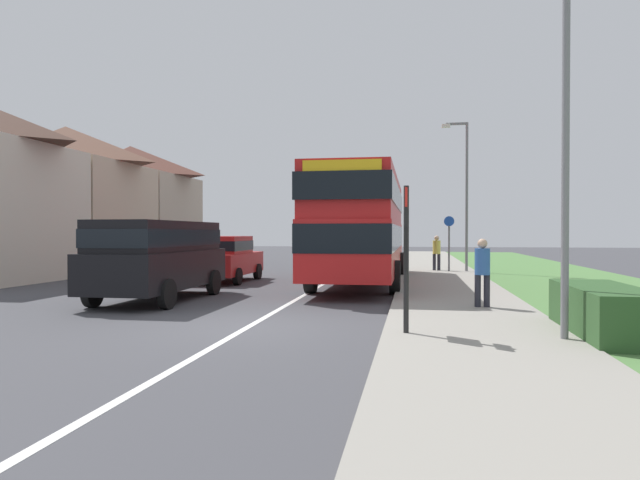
% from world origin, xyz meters
% --- Properties ---
extents(ground_plane, '(120.00, 120.00, 0.00)m').
position_xyz_m(ground_plane, '(0.00, 0.00, 0.00)').
color(ground_plane, '#424247').
extents(lane_marking_centre, '(0.14, 60.00, 0.01)m').
position_xyz_m(lane_marking_centre, '(0.00, 8.00, 0.00)').
color(lane_marking_centre, silver).
rests_on(lane_marking_centre, ground_plane).
extents(pavement_near_side, '(3.20, 68.00, 0.12)m').
position_xyz_m(pavement_near_side, '(4.20, 6.00, 0.06)').
color(pavement_near_side, gray).
rests_on(pavement_near_side, ground_plane).
extents(grass_verge_seaward, '(6.00, 68.00, 0.08)m').
position_xyz_m(grass_verge_seaward, '(8.50, 6.00, 0.04)').
color(grass_verge_seaward, '#517F42').
rests_on(grass_verge_seaward, ground_plane).
extents(roadside_hedge, '(1.10, 3.05, 0.90)m').
position_xyz_m(roadside_hedge, '(6.30, -0.36, 0.45)').
color(roadside_hedge, '#2D5128').
rests_on(roadside_hedge, ground_plane).
extents(double_decker_bus, '(2.80, 11.11, 3.70)m').
position_xyz_m(double_decker_bus, '(1.33, 9.01, 2.14)').
color(double_decker_bus, red).
rests_on(double_decker_bus, ground_plane).
extents(parked_van_black, '(2.11, 5.00, 2.11)m').
position_xyz_m(parked_van_black, '(-3.57, 3.48, 1.26)').
color(parked_van_black, black).
rests_on(parked_van_black, ground_plane).
extents(parked_car_red, '(1.93, 4.01, 1.67)m').
position_xyz_m(parked_car_red, '(-3.71, 9.10, 0.92)').
color(parked_car_red, '#B21E1E').
rests_on(parked_car_red, ground_plane).
extents(pedestrian_at_stop, '(0.34, 0.34, 1.67)m').
position_xyz_m(pedestrian_at_stop, '(4.66, 2.69, 0.98)').
color(pedestrian_at_stop, '#23232D').
rests_on(pedestrian_at_stop, ground_plane).
extents(pedestrian_walking_away, '(0.34, 0.34, 1.67)m').
position_xyz_m(pedestrian_walking_away, '(4.11, 14.96, 0.98)').
color(pedestrian_walking_away, '#23232D').
rests_on(pedestrian_walking_away, ground_plane).
extents(bus_stop_sign, '(0.09, 0.52, 2.60)m').
position_xyz_m(bus_stop_sign, '(3.00, -0.88, 1.54)').
color(bus_stop_sign, black).
rests_on(bus_stop_sign, ground_plane).
extents(cycle_route_sign, '(0.44, 0.08, 2.52)m').
position_xyz_m(cycle_route_sign, '(4.63, 14.57, 1.43)').
color(cycle_route_sign, slate).
rests_on(cycle_route_sign, ground_plane).
extents(street_lamp_near, '(1.14, 0.20, 8.46)m').
position_xyz_m(street_lamp_near, '(5.41, -1.00, 4.79)').
color(street_lamp_near, slate).
rests_on(street_lamp_near, ground_plane).
extents(street_lamp_mid, '(1.14, 0.20, 6.60)m').
position_xyz_m(street_lamp_mid, '(5.26, 14.63, 3.84)').
color(street_lamp_mid, slate).
rests_on(street_lamp_mid, ground_plane).
extents(house_terrace_far_side, '(6.53, 18.25, 6.86)m').
position_xyz_m(house_terrace_far_side, '(-13.26, 13.76, 3.43)').
color(house_terrace_far_side, beige).
rests_on(house_terrace_far_side, ground_plane).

